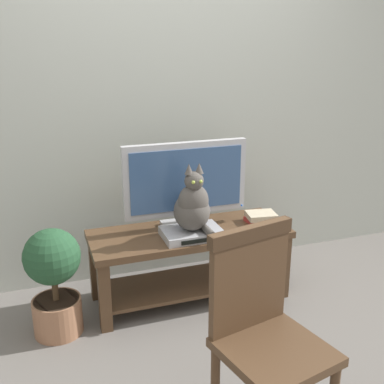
% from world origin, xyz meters
% --- Properties ---
extents(ground_plane, '(12.00, 12.00, 0.00)m').
position_xyz_m(ground_plane, '(0.00, 0.00, 0.00)').
color(ground_plane, slate).
extents(back_wall, '(7.00, 0.12, 2.80)m').
position_xyz_m(back_wall, '(0.00, 1.01, 1.40)').
color(back_wall, '#B7BCB2').
rests_on(back_wall, ground).
extents(tv_stand, '(1.30, 0.49, 0.49)m').
position_xyz_m(tv_stand, '(0.02, 0.47, 0.33)').
color(tv_stand, '#513823').
rests_on(tv_stand, ground).
extents(tv, '(0.82, 0.20, 0.58)m').
position_xyz_m(tv, '(0.02, 0.54, 0.80)').
color(tv, '#B7B7BC').
rests_on(tv, tv_stand).
extents(media_box, '(0.37, 0.26, 0.05)m').
position_xyz_m(media_box, '(0.01, 0.38, 0.51)').
color(media_box, '#ADADB2').
rests_on(media_box, tv_stand).
extents(cat, '(0.23, 0.29, 0.44)m').
position_xyz_m(cat, '(0.01, 0.36, 0.70)').
color(cat, '#514C47').
rests_on(cat, media_box).
extents(wooden_chair, '(0.48, 0.48, 0.96)m').
position_xyz_m(wooden_chair, '(-0.07, -0.73, 0.56)').
color(wooden_chair, '#513823').
rests_on(wooden_chair, ground).
extents(book_stack, '(0.22, 0.18, 0.07)m').
position_xyz_m(book_stack, '(0.54, 0.46, 0.52)').
color(book_stack, '#B2332D').
rests_on(book_stack, tv_stand).
extents(potted_plant, '(0.33, 0.33, 0.66)m').
position_xyz_m(potted_plant, '(-0.85, 0.35, 0.36)').
color(potted_plant, '#9E6B4C').
rests_on(potted_plant, ground).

